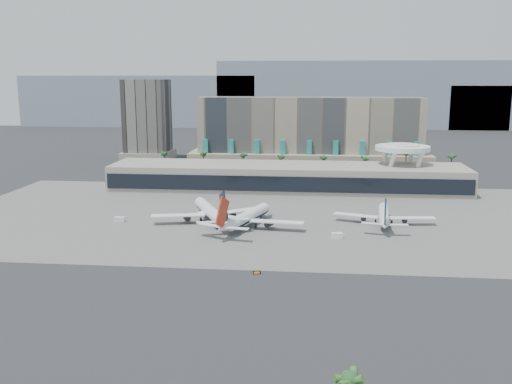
# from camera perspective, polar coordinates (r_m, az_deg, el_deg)

# --- Properties ---
(ground) EXTENTS (900.00, 900.00, 0.00)m
(ground) POSITION_cam_1_polar(r_m,az_deg,el_deg) (170.86, 1.37, -6.81)
(ground) COLOR #232326
(ground) RESTS_ON ground
(apron_pad) EXTENTS (260.00, 130.00, 0.06)m
(apron_pad) POSITION_cam_1_polar(r_m,az_deg,el_deg) (223.64, 2.45, -2.41)
(apron_pad) COLOR #5B5B59
(apron_pad) RESTS_ON ground
(mountain_ridge) EXTENTS (680.00, 60.00, 70.00)m
(mountain_ridge) POSITION_cam_1_polar(r_m,az_deg,el_deg) (632.45, 7.26, 9.20)
(mountain_ridge) COLOR gray
(mountain_ridge) RESTS_ON ground
(hotel) EXTENTS (140.00, 30.00, 42.00)m
(hotel) POSITION_cam_1_polar(r_m,az_deg,el_deg) (338.23, 5.36, 5.15)
(hotel) COLOR tan
(hotel) RESTS_ON ground
(office_tower) EXTENTS (30.00, 30.00, 52.00)m
(office_tower) POSITION_cam_1_polar(r_m,az_deg,el_deg) (378.61, -10.79, 6.60)
(office_tower) COLOR black
(office_tower) RESTS_ON ground
(terminal) EXTENTS (170.00, 32.50, 14.50)m
(terminal) POSITION_cam_1_polar(r_m,az_deg,el_deg) (275.95, 3.13, 1.61)
(terminal) COLOR gray
(terminal) RESTS_ON ground
(saucer_structure) EXTENTS (26.00, 26.00, 21.89)m
(saucer_structure) POSITION_cam_1_polar(r_m,az_deg,el_deg) (283.26, 14.43, 3.96)
(saucer_structure) COLOR white
(saucer_structure) RESTS_ON ground
(palm_row) EXTENTS (157.80, 2.80, 13.10)m
(palm_row) POSITION_cam_1_polar(r_m,az_deg,el_deg) (309.86, 4.74, 3.41)
(palm_row) COLOR brown
(palm_row) RESTS_ON ground
(airliner_left) EXTENTS (41.37, 42.59, 15.77)m
(airliner_left) POSITION_cam_1_polar(r_m,az_deg,el_deg) (214.20, -4.59, -1.97)
(airliner_left) COLOR white
(airliner_left) RESTS_ON ground
(airliner_centre) EXTENTS (41.06, 42.47, 15.21)m
(airliner_centre) POSITION_cam_1_polar(r_m,az_deg,el_deg) (205.67, -0.98, -2.54)
(airliner_centre) COLOR white
(airliner_centre) RESTS_ON ground
(airliner_right) EXTENTS (37.26, 38.52, 13.31)m
(airliner_right) POSITION_cam_1_polar(r_m,az_deg,el_deg) (215.48, 12.68, -2.31)
(airliner_right) COLOR white
(airliner_right) RESTS_ON ground
(service_vehicle_a) EXTENTS (3.91, 2.04, 1.87)m
(service_vehicle_a) POSITION_cam_1_polar(r_m,az_deg,el_deg) (220.50, -13.47, -2.68)
(service_vehicle_a) COLOR silver
(service_vehicle_a) RESTS_ON ground
(service_vehicle_b) EXTENTS (4.03, 2.82, 1.89)m
(service_vehicle_b) POSITION_cam_1_polar(r_m,az_deg,el_deg) (194.75, 8.11, -4.34)
(service_vehicle_b) COLOR white
(service_vehicle_b) RESTS_ON ground
(taxiway_sign) EXTENTS (2.20, 0.71, 0.99)m
(taxiway_sign) POSITION_cam_1_polar(r_m,az_deg,el_deg) (158.89, 0.08, -8.05)
(taxiway_sign) COLOR black
(taxiway_sign) RESTS_ON ground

